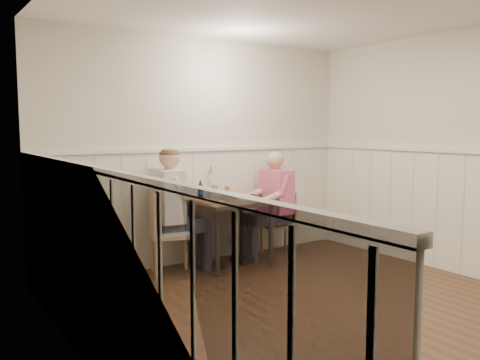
{
  "coord_description": "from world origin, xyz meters",
  "views": [
    {
      "loc": [
        -2.95,
        -2.95,
        1.58
      ],
      "look_at": [
        0.12,
        1.64,
        1.0
      ],
      "focal_mm": 38.0,
      "sensor_mm": 36.0,
      "label": 1
    }
  ],
  "objects_px": {
    "diner_cream": "(172,221)",
    "beer_bottle": "(201,191)",
    "man_in_pink": "(274,212)",
    "dining_table": "(230,210)",
    "grass_vase": "(209,182)",
    "chair_right": "(282,221)",
    "chair_left": "(166,230)"
  },
  "relations": [
    {
      "from": "dining_table",
      "to": "chair_right",
      "type": "distance_m",
      "value": 0.81
    },
    {
      "from": "chair_left",
      "to": "diner_cream",
      "type": "xyz_separation_m",
      "value": [
        0.07,
        0.01,
        0.09
      ]
    },
    {
      "from": "chair_right",
      "to": "grass_vase",
      "type": "height_order",
      "value": "grass_vase"
    },
    {
      "from": "chair_left",
      "to": "diner_cream",
      "type": "distance_m",
      "value": 0.11
    },
    {
      "from": "dining_table",
      "to": "diner_cream",
      "type": "bearing_deg",
      "value": 175.77
    },
    {
      "from": "grass_vase",
      "to": "diner_cream",
      "type": "bearing_deg",
      "value": -157.3
    },
    {
      "from": "man_in_pink",
      "to": "chair_right",
      "type": "bearing_deg",
      "value": 6.96
    },
    {
      "from": "chair_left",
      "to": "man_in_pink",
      "type": "height_order",
      "value": "man_in_pink"
    },
    {
      "from": "chair_right",
      "to": "chair_left",
      "type": "xyz_separation_m",
      "value": [
        -1.56,
        0.0,
        0.06
      ]
    },
    {
      "from": "chair_right",
      "to": "dining_table",
      "type": "bearing_deg",
      "value": -176.93
    },
    {
      "from": "dining_table",
      "to": "beer_bottle",
      "type": "relative_size",
      "value": 3.66
    },
    {
      "from": "chair_left",
      "to": "beer_bottle",
      "type": "xyz_separation_m",
      "value": [
        0.52,
        0.18,
        0.36
      ]
    },
    {
      "from": "chair_left",
      "to": "beer_bottle",
      "type": "relative_size",
      "value": 4.1
    },
    {
      "from": "diner_cream",
      "to": "grass_vase",
      "type": "height_order",
      "value": "diner_cream"
    },
    {
      "from": "diner_cream",
      "to": "grass_vase",
      "type": "distance_m",
      "value": 0.75
    },
    {
      "from": "man_in_pink",
      "to": "dining_table",
      "type": "bearing_deg",
      "value": -177.76
    },
    {
      "from": "diner_cream",
      "to": "man_in_pink",
      "type": "bearing_deg",
      "value": -1.16
    },
    {
      "from": "chair_right",
      "to": "grass_vase",
      "type": "bearing_deg",
      "value": 163.11
    },
    {
      "from": "chair_left",
      "to": "grass_vase",
      "type": "xyz_separation_m",
      "value": [
        0.68,
        0.26,
        0.44
      ]
    },
    {
      "from": "chair_left",
      "to": "diner_cream",
      "type": "relative_size",
      "value": 0.65
    },
    {
      "from": "chair_right",
      "to": "man_in_pink",
      "type": "xyz_separation_m",
      "value": [
        -0.14,
        -0.02,
        0.12
      ]
    },
    {
      "from": "chair_right",
      "to": "grass_vase",
      "type": "xyz_separation_m",
      "value": [
        -0.88,
        0.27,
        0.5
      ]
    },
    {
      "from": "diner_cream",
      "to": "beer_bottle",
      "type": "distance_m",
      "value": 0.56
    },
    {
      "from": "man_in_pink",
      "to": "beer_bottle",
      "type": "xyz_separation_m",
      "value": [
        -0.9,
        0.2,
        0.3
      ]
    },
    {
      "from": "dining_table",
      "to": "grass_vase",
      "type": "distance_m",
      "value": 0.44
    },
    {
      "from": "chair_left",
      "to": "man_in_pink",
      "type": "xyz_separation_m",
      "value": [
        1.42,
        -0.02,
        0.06
      ]
    },
    {
      "from": "grass_vase",
      "to": "chair_right",
      "type": "bearing_deg",
      "value": -16.89
    },
    {
      "from": "dining_table",
      "to": "diner_cream",
      "type": "xyz_separation_m",
      "value": [
        -0.71,
        0.05,
        -0.06
      ]
    },
    {
      "from": "chair_right",
      "to": "man_in_pink",
      "type": "bearing_deg",
      "value": -173.04
    },
    {
      "from": "man_in_pink",
      "to": "beer_bottle",
      "type": "relative_size",
      "value": 5.91
    },
    {
      "from": "diner_cream",
      "to": "beer_bottle",
      "type": "bearing_deg",
      "value": 21.16
    },
    {
      "from": "dining_table",
      "to": "beer_bottle",
      "type": "distance_m",
      "value": 0.4
    }
  ]
}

